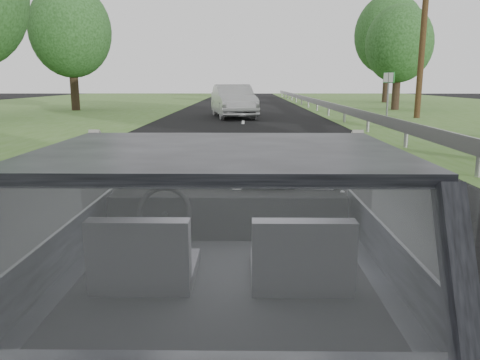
{
  "coord_description": "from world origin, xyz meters",
  "views": [
    {
      "loc": [
        0.12,
        -2.54,
        1.74
      ],
      "look_at": [
        0.08,
        0.57,
        1.08
      ],
      "focal_mm": 35.0,
      "sensor_mm": 36.0,
      "label": 1
    }
  ],
  "objects_px": {
    "highway_sign": "(388,95)",
    "other_car": "(233,101)",
    "subject_car": "(225,261)",
    "utility_pole": "(424,25)",
    "cat": "(268,178)"
  },
  "relations": [
    {
      "from": "other_car",
      "to": "highway_sign",
      "type": "distance_m",
      "value": 7.71
    },
    {
      "from": "other_car",
      "to": "highway_sign",
      "type": "relative_size",
      "value": 2.22
    },
    {
      "from": "subject_car",
      "to": "other_car",
      "type": "xyz_separation_m",
      "value": [
        -0.51,
        20.99,
        0.08
      ]
    },
    {
      "from": "cat",
      "to": "utility_pole",
      "type": "relative_size",
      "value": 0.06
    },
    {
      "from": "other_car",
      "to": "highway_sign",
      "type": "xyz_separation_m",
      "value": [
        7.71,
        0.21,
        0.3
      ]
    },
    {
      "from": "highway_sign",
      "to": "utility_pole",
      "type": "xyz_separation_m",
      "value": [
        1.29,
        -0.64,
        3.27
      ]
    },
    {
      "from": "cat",
      "to": "highway_sign",
      "type": "xyz_separation_m",
      "value": [
        6.93,
        20.55,
        0.03
      ]
    },
    {
      "from": "subject_car",
      "to": "highway_sign",
      "type": "relative_size",
      "value": 1.81
    },
    {
      "from": "highway_sign",
      "to": "subject_car",
      "type": "bearing_deg",
      "value": -126.06
    },
    {
      "from": "other_car",
      "to": "utility_pole",
      "type": "bearing_deg",
      "value": -13.06
    },
    {
      "from": "highway_sign",
      "to": "utility_pole",
      "type": "height_order",
      "value": "utility_pole"
    },
    {
      "from": "subject_car",
      "to": "other_car",
      "type": "height_order",
      "value": "other_car"
    },
    {
      "from": "highway_sign",
      "to": "other_car",
      "type": "bearing_deg",
      "value": 164.27
    },
    {
      "from": "cat",
      "to": "utility_pole",
      "type": "distance_m",
      "value": 21.79
    },
    {
      "from": "subject_car",
      "to": "utility_pole",
      "type": "relative_size",
      "value": 0.46
    }
  ]
}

